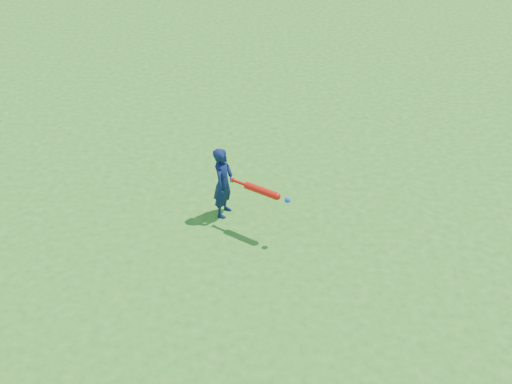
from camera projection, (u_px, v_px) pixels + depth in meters
ground at (278, 198)px, 7.86m from camera, size 80.00×80.00×0.00m
child at (223, 183)px, 7.30m from camera, size 0.33×0.42×0.99m
bat_swing at (264, 192)px, 6.90m from camera, size 0.74×0.47×0.09m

